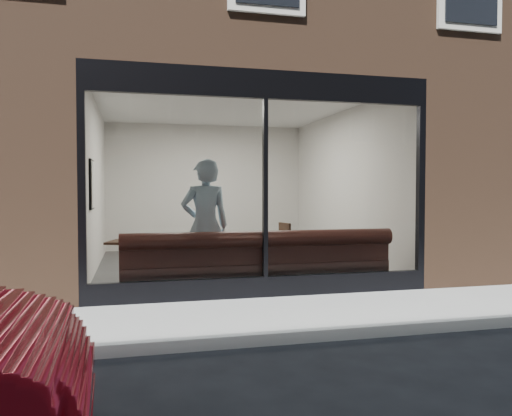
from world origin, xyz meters
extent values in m
plane|color=black|center=(0.00, 0.00, 0.00)|extent=(120.00, 120.00, 0.00)
cube|color=gray|center=(0.00, 1.00, 0.01)|extent=(40.00, 2.00, 0.01)
cube|color=gray|center=(0.00, -0.05, 0.06)|extent=(40.00, 0.10, 0.12)
cube|color=brown|center=(-3.75, 8.00, 1.60)|extent=(2.50, 12.00, 3.20)
cube|color=brown|center=(3.75, 8.00, 1.60)|extent=(2.50, 12.00, 3.20)
cube|color=brown|center=(0.00, 11.00, 1.60)|extent=(5.00, 6.00, 3.20)
plane|color=#2D2D30|center=(0.00, 5.00, 0.02)|extent=(6.00, 6.00, 0.00)
plane|color=white|center=(0.00, 5.00, 3.19)|extent=(6.00, 6.00, 0.00)
plane|color=silver|center=(0.00, 7.99, 1.60)|extent=(5.00, 0.00, 5.00)
plane|color=silver|center=(-2.49, 5.00, 1.60)|extent=(0.00, 6.00, 6.00)
plane|color=silver|center=(2.49, 5.00, 1.60)|extent=(0.00, 6.00, 6.00)
cube|color=black|center=(0.00, 2.05, 0.15)|extent=(5.00, 0.10, 0.30)
cube|color=black|center=(0.00, 2.05, 3.00)|extent=(5.00, 0.10, 0.40)
cube|color=black|center=(0.00, 2.05, 1.55)|extent=(0.06, 0.10, 2.50)
plane|color=white|center=(0.00, 2.02, 1.55)|extent=(4.80, 0.00, 4.80)
cube|color=#381514|center=(0.00, 2.45, 0.23)|extent=(4.00, 0.55, 0.45)
imported|color=#A5C8DF|center=(-0.76, 2.70, 0.99)|extent=(0.75, 0.51, 1.99)
cube|color=black|center=(-1.90, 3.02, 0.74)|extent=(0.68, 0.68, 0.03)
cube|color=black|center=(0.74, 3.80, 0.74)|extent=(0.61, 0.61, 0.04)
cube|color=black|center=(0.59, 3.61, 0.24)|extent=(0.46, 0.46, 0.04)
cube|color=white|center=(-2.45, 3.84, 1.62)|extent=(0.02, 0.57, 0.76)
camera|label=1|loc=(-1.79, -4.74, 1.52)|focal=35.00mm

